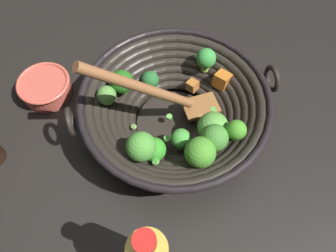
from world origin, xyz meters
The scene contains 3 objects.
ground_plane centered at (0.00, 0.00, 0.00)m, with size 4.00×4.00×0.00m, color black.
wok centered at (0.00, 0.00, 0.06)m, with size 0.37×0.40×0.25m.
prep_bowl centered at (-0.13, -0.26, 0.02)m, with size 0.11×0.11×0.04m.
Camera 1 is at (0.35, -0.07, 0.61)m, focal length 35.74 mm.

